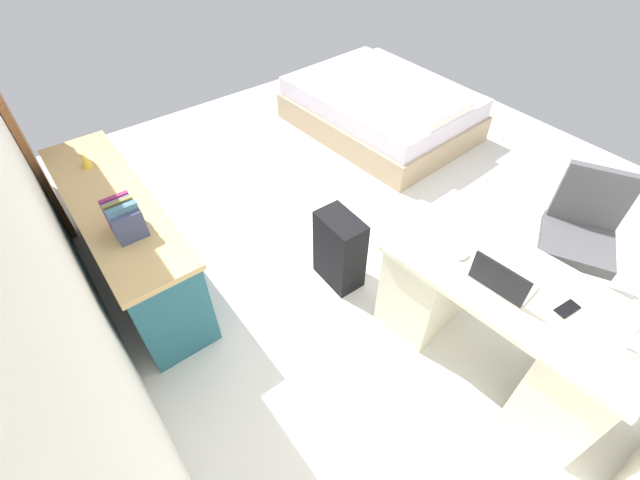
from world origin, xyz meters
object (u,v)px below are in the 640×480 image
(desk, at_px, (498,321))
(credenza, at_px, (128,240))
(bed, at_px, (381,109))
(suitcase_black, at_px, (340,250))
(cell_phone_near_laptop, at_px, (567,309))
(figurine_small, at_px, (85,160))
(office_chair, at_px, (574,242))
(computer_mouse, at_px, (463,255))
(laptop, at_px, (502,280))

(desk, xyz_separation_m, credenza, (2.04, 1.52, -0.01))
(desk, distance_m, bed, 2.89)
(bed, xyz_separation_m, suitcase_black, (-1.42, 1.75, 0.06))
(desk, height_order, cell_phone_near_laptop, cell_phone_near_laptop)
(cell_phone_near_laptop, distance_m, figurine_small, 3.17)
(office_chair, relative_size, cell_phone_near_laptop, 6.91)
(credenza, bearing_deg, cell_phone_near_laptop, -145.45)
(computer_mouse, xyz_separation_m, cell_phone_near_laptop, (-0.57, -0.14, -0.01))
(desk, distance_m, credenza, 2.54)
(laptop, height_order, computer_mouse, laptop)
(desk, distance_m, cell_phone_near_laptop, 0.44)
(cell_phone_near_laptop, bearing_deg, credenza, 41.08)
(office_chair, relative_size, figurine_small, 8.55)
(cell_phone_near_laptop, height_order, figurine_small, figurine_small)
(bed, distance_m, computer_mouse, 2.71)
(laptop, height_order, cell_phone_near_laptop, laptop)
(desk, distance_m, figurine_small, 2.95)
(credenza, distance_m, bed, 2.98)
(suitcase_black, xyz_separation_m, computer_mouse, (-0.79, -0.25, 0.45))
(suitcase_black, bearing_deg, credenza, 53.16)
(laptop, distance_m, computer_mouse, 0.27)
(figurine_small, bearing_deg, desk, -148.54)
(desk, bearing_deg, computer_mouse, 14.46)
(office_chair, bearing_deg, credenza, 51.58)
(office_chair, xyz_separation_m, laptop, (-0.03, 1.04, 0.37))
(credenza, relative_size, computer_mouse, 18.00)
(desk, height_order, bed, desk)
(desk, height_order, office_chair, office_chair)
(desk, xyz_separation_m, cell_phone_near_laptop, (-0.26, -0.06, 0.36))
(laptop, bearing_deg, computer_mouse, -3.12)
(bed, distance_m, cell_phone_near_laptop, 3.13)
(office_chair, xyz_separation_m, suitcase_black, (1.02, 1.28, -0.12))
(bed, distance_m, figurine_small, 2.99)
(credenza, bearing_deg, suitcase_black, -128.29)
(laptop, bearing_deg, bed, -31.44)
(laptop, bearing_deg, office_chair, -88.37)
(cell_phone_near_laptop, relative_size, figurine_small, 1.24)
(credenza, xyz_separation_m, cell_phone_near_laptop, (-2.29, -1.58, 0.36))
(cell_phone_near_laptop, bearing_deg, suitcase_black, 22.52)
(computer_mouse, relative_size, cell_phone_near_laptop, 0.74)
(laptop, bearing_deg, suitcase_black, 12.80)
(office_chair, height_order, cell_phone_near_laptop, office_chair)
(suitcase_black, height_order, computer_mouse, computer_mouse)
(computer_mouse, xyz_separation_m, figurine_small, (2.18, 1.45, 0.06))
(suitcase_black, bearing_deg, bed, -49.44)
(credenza, height_order, suitcase_black, credenza)
(computer_mouse, distance_m, figurine_small, 2.62)
(bed, xyz_separation_m, cell_phone_near_laptop, (-2.77, 1.36, 0.50))
(suitcase_black, distance_m, cell_phone_near_laptop, 1.48)
(suitcase_black, bearing_deg, office_chair, -127.11)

